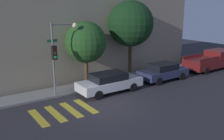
# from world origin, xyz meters

# --- Properties ---
(ground_plane) EXTENTS (60.00, 60.00, 0.00)m
(ground_plane) POSITION_xyz_m (0.00, 0.00, 0.00)
(ground_plane) COLOR #2D2B30
(sidewalk) EXTENTS (26.00, 1.87, 0.14)m
(sidewalk) POSITION_xyz_m (0.00, 4.13, 0.07)
(sidewalk) COLOR gray
(sidewalk) RESTS_ON ground
(building_row) EXTENTS (26.00, 6.00, 7.43)m
(building_row) POSITION_xyz_m (0.00, 8.47, 3.72)
(building_row) COLOR gray
(building_row) RESTS_ON ground
(crosswalk) EXTENTS (3.39, 2.60, 0.00)m
(crosswalk) POSITION_xyz_m (-2.61, 0.80, 0.00)
(crosswalk) COLOR gold
(crosswalk) RESTS_ON ground
(traffic_light_pole) EXTENTS (2.16, 0.56, 4.95)m
(traffic_light_pole) POSITION_xyz_m (-1.60, 3.37, 3.32)
(traffic_light_pole) COLOR slate
(traffic_light_pole) RESTS_ON ground
(sedan_near_corner) EXTENTS (4.68, 1.81, 1.43)m
(sedan_near_corner) POSITION_xyz_m (1.51, 2.10, 0.75)
(sedan_near_corner) COLOR silver
(sedan_near_corner) RESTS_ON ground
(sedan_middle) EXTENTS (4.28, 1.85, 1.42)m
(sedan_middle) POSITION_xyz_m (6.83, 2.10, 0.75)
(sedan_middle) COLOR #2D3351
(sedan_middle) RESTS_ON ground
(pickup_truck) EXTENTS (5.56, 2.06, 1.80)m
(pickup_truck) POSITION_xyz_m (13.41, 2.10, 0.91)
(pickup_truck) COLOR maroon
(pickup_truck) RESTS_ON ground
(tree_near_corner) EXTENTS (3.06, 3.06, 4.92)m
(tree_near_corner) POSITION_xyz_m (0.85, 4.24, 3.38)
(tree_near_corner) COLOR #4C3823
(tree_near_corner) RESTS_ON ground
(tree_midblock) EXTENTS (3.74, 3.74, 6.45)m
(tree_midblock) POSITION_xyz_m (5.03, 4.24, 4.56)
(tree_midblock) COLOR #42301E
(tree_midblock) RESTS_ON ground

